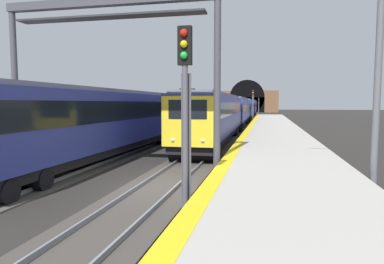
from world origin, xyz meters
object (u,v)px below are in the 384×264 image
Objects in this scene: railway_signal_far at (259,104)px; overhead_signal_gantry at (109,42)px; train_adjacent_platform at (160,114)px; train_main_approaching at (241,109)px; catenary_mast_near at (377,79)px; railway_signal_near at (185,105)px; railway_signal_mid at (253,104)px.

railway_signal_far is 0.50× the size of overhead_signal_gantry.
train_main_approaching is at bearing -9.60° from train_adjacent_platform.
catenary_mast_near is (-90.91, -5.63, 1.14)m from railway_signal_far.
overhead_signal_gantry is (-43.20, 2.58, 3.58)m from train_main_approaching.
railway_signal_far is (73.89, -6.96, 0.58)m from train_adjacent_platform.
overhead_signal_gantry reaches higher than railway_signal_far.
railway_signal_near reaches higher than train_main_approaching.
railway_signal_far is (93.62, 0.00, -0.32)m from railway_signal_near.
train_main_approaching is 14.78× the size of railway_signal_near.
catenary_mast_near is (2.71, -5.63, 0.82)m from railway_signal_near.
catenary_mast_near is at bearing 8.97° from train_main_approaching.
railway_signal_mid is at bearing 6.94° from catenary_mast_near.
train_adjacent_platform reaches higher than railway_signal_far.
catenary_mast_near is at bearing -99.56° from overhead_signal_gantry.
train_main_approaching is at bearing 9.40° from catenary_mast_near.
train_adjacent_platform is at bearing 9.56° from overhead_signal_gantry.
railway_signal_near is 6.30m from catenary_mast_near.
railway_signal_far is at bearing -4.48° from train_adjacent_platform.
railway_signal_near reaches higher than train_adjacent_platform.
catenary_mast_near is at bearing 3.54° from railway_signal_far.
railway_signal_near is at bearing -135.10° from overhead_signal_gantry.
railway_signal_far is 91.10m from catenary_mast_near.
railway_signal_near is 0.56× the size of overhead_signal_gantry.
overhead_signal_gantry is 1.21× the size of catenary_mast_near.
railway_signal_mid is at bearing -5.61° from overhead_signal_gantry.
overhead_signal_gantry is at bearing -5.61° from railway_signal_mid.
railway_signal_mid reaches higher than train_main_approaching.
train_main_approaching is 14.59× the size of railway_signal_mid.
railway_signal_near is (-47.60, -1.80, 0.97)m from train_main_approaching.
catenary_mast_near reaches higher than overhead_signal_gantry.
railway_signal_mid is (48.97, 0.00, -0.07)m from railway_signal_near.
train_main_approaching is 16.55× the size of railway_signal_far.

